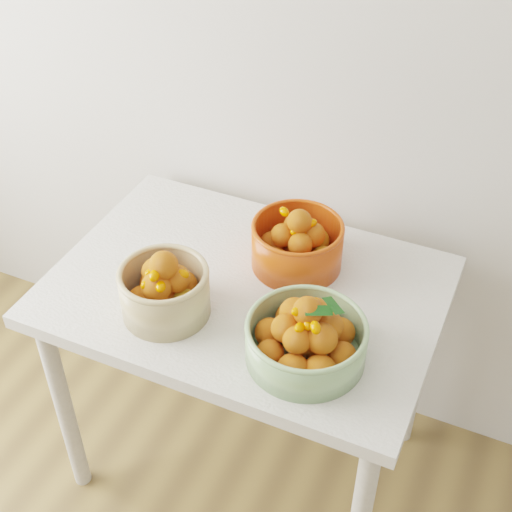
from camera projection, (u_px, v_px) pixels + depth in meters
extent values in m
cube|color=beige|center=(389.00, 16.00, 1.68)|extent=(4.00, 0.04, 2.70)
cube|color=silver|center=(245.00, 291.00, 1.86)|extent=(1.00, 0.70, 0.04)
cylinder|color=silver|center=(64.00, 408.00, 2.03)|extent=(0.05, 0.05, 0.71)
cylinder|color=silver|center=(166.00, 284.00, 2.44)|extent=(0.05, 0.05, 0.71)
cylinder|color=silver|center=(418.00, 364.00, 2.16)|extent=(0.05, 0.05, 0.71)
cylinder|color=tan|center=(165.00, 293.00, 1.73)|extent=(0.27, 0.27, 0.12)
torus|color=tan|center=(163.00, 273.00, 1.69)|extent=(0.28, 0.28, 0.02)
sphere|color=#D1660C|center=(185.00, 303.00, 1.72)|extent=(0.07, 0.07, 0.07)
sphere|color=orange|center=(182.00, 285.00, 1.77)|extent=(0.08, 0.08, 0.08)
sphere|color=orange|center=(155.00, 284.00, 1.78)|extent=(0.08, 0.08, 0.08)
sphere|color=orange|center=(143.00, 300.00, 1.73)|extent=(0.07, 0.07, 0.07)
sphere|color=orange|center=(160.00, 312.00, 1.70)|extent=(0.08, 0.08, 0.08)
sphere|color=orange|center=(165.00, 296.00, 1.74)|extent=(0.07, 0.07, 0.07)
sphere|color=orange|center=(176.00, 279.00, 1.70)|extent=(0.07, 0.07, 0.07)
sphere|color=orange|center=(157.00, 272.00, 1.72)|extent=(0.08, 0.08, 0.08)
sphere|color=orange|center=(156.00, 287.00, 1.68)|extent=(0.07, 0.07, 0.07)
sphere|color=orange|center=(164.00, 265.00, 1.67)|extent=(0.07, 0.07, 0.07)
ellipsoid|color=#EE6000|center=(161.00, 287.00, 1.65)|extent=(0.04, 0.04, 0.03)
ellipsoid|color=#EE6000|center=(162.00, 270.00, 1.70)|extent=(0.05, 0.04, 0.04)
ellipsoid|color=#EE6000|center=(147.00, 284.00, 1.67)|extent=(0.04, 0.04, 0.03)
ellipsoid|color=#EE6000|center=(171.00, 269.00, 1.70)|extent=(0.04, 0.04, 0.03)
ellipsoid|color=#EE6000|center=(152.00, 273.00, 1.68)|extent=(0.04, 0.05, 0.04)
ellipsoid|color=#EE6000|center=(155.00, 275.00, 1.64)|extent=(0.03, 0.04, 0.04)
ellipsoid|color=#EE6000|center=(182.00, 274.00, 1.69)|extent=(0.04, 0.03, 0.03)
cylinder|color=#8AB079|center=(306.00, 342.00, 1.62)|extent=(0.36, 0.36, 0.10)
torus|color=#8AB079|center=(307.00, 327.00, 1.59)|extent=(0.36, 0.36, 0.01)
sphere|color=orange|center=(342.00, 356.00, 1.60)|extent=(0.07, 0.07, 0.07)
sphere|color=orange|center=(340.00, 332.00, 1.65)|extent=(0.07, 0.07, 0.07)
sphere|color=orange|center=(319.00, 318.00, 1.69)|extent=(0.07, 0.07, 0.07)
sphere|color=orange|center=(291.00, 317.00, 1.69)|extent=(0.07, 0.07, 0.07)
sphere|color=orange|center=(270.00, 332.00, 1.65)|extent=(0.07, 0.07, 0.07)
sphere|color=orange|center=(270.00, 353.00, 1.60)|extent=(0.07, 0.07, 0.07)
sphere|color=orange|center=(293.00, 370.00, 1.56)|extent=(0.08, 0.08, 0.08)
sphere|color=orange|center=(320.00, 371.00, 1.56)|extent=(0.08, 0.08, 0.08)
sphere|color=orange|center=(306.00, 343.00, 1.63)|extent=(0.07, 0.07, 0.07)
sphere|color=orange|center=(329.00, 326.00, 1.59)|extent=(0.07, 0.07, 0.07)
sphere|color=orange|center=(315.00, 312.00, 1.62)|extent=(0.07, 0.07, 0.07)
sphere|color=orange|center=(295.00, 313.00, 1.62)|extent=(0.07, 0.07, 0.07)
sphere|color=orange|center=(285.00, 328.00, 1.58)|extent=(0.07, 0.07, 0.07)
sphere|color=orange|center=(297.00, 340.00, 1.56)|extent=(0.06, 0.06, 0.06)
sphere|color=orange|center=(322.00, 338.00, 1.56)|extent=(0.07, 0.07, 0.07)
sphere|color=orange|center=(308.00, 311.00, 1.56)|extent=(0.07, 0.07, 0.07)
ellipsoid|color=#EE6000|center=(308.00, 318.00, 1.58)|extent=(0.04, 0.04, 0.04)
ellipsoid|color=#EE6000|center=(308.00, 324.00, 1.55)|extent=(0.04, 0.04, 0.03)
ellipsoid|color=#EE6000|center=(290.00, 322.00, 1.58)|extent=(0.04, 0.03, 0.04)
ellipsoid|color=#EE6000|center=(298.00, 312.00, 1.55)|extent=(0.04, 0.04, 0.03)
ellipsoid|color=#EE6000|center=(311.00, 313.00, 1.57)|extent=(0.04, 0.04, 0.03)
ellipsoid|color=#EE6000|center=(310.00, 311.00, 1.57)|extent=(0.03, 0.04, 0.03)
ellipsoid|color=#EE6000|center=(313.00, 308.00, 1.57)|extent=(0.04, 0.04, 0.04)
ellipsoid|color=#EE6000|center=(310.00, 311.00, 1.56)|extent=(0.04, 0.04, 0.03)
ellipsoid|color=#EE6000|center=(315.00, 328.00, 1.51)|extent=(0.04, 0.04, 0.04)
ellipsoid|color=#EE6000|center=(313.00, 303.00, 1.57)|extent=(0.03, 0.04, 0.03)
ellipsoid|color=#EE6000|center=(305.00, 327.00, 1.56)|extent=(0.03, 0.04, 0.03)
ellipsoid|color=#EE6000|center=(315.00, 312.00, 1.55)|extent=(0.04, 0.03, 0.04)
ellipsoid|color=#EE6000|center=(305.00, 303.00, 1.58)|extent=(0.04, 0.04, 0.03)
ellipsoid|color=#EE6000|center=(306.00, 302.00, 1.59)|extent=(0.04, 0.04, 0.03)
ellipsoid|color=#EE6000|center=(300.00, 328.00, 1.54)|extent=(0.02, 0.04, 0.03)
cylinder|color=red|center=(297.00, 246.00, 1.87)|extent=(0.29, 0.29, 0.12)
torus|color=red|center=(298.00, 227.00, 1.83)|extent=(0.29, 0.29, 0.01)
sphere|color=#D1660C|center=(323.00, 258.00, 1.86)|extent=(0.06, 0.06, 0.06)
sphere|color=#D1660C|center=(317.00, 241.00, 1.92)|extent=(0.07, 0.07, 0.07)
sphere|color=orange|center=(294.00, 234.00, 1.94)|extent=(0.07, 0.07, 0.07)
sphere|color=orange|center=(272.00, 244.00, 1.91)|extent=(0.07, 0.07, 0.07)
sphere|color=orange|center=(274.00, 261.00, 1.85)|extent=(0.07, 0.07, 0.07)
sphere|color=orange|center=(301.00, 269.00, 1.83)|extent=(0.07, 0.07, 0.07)
sphere|color=orange|center=(297.00, 251.00, 1.88)|extent=(0.07, 0.07, 0.07)
sphere|color=orange|center=(313.00, 235.00, 1.85)|extent=(0.07, 0.07, 0.07)
sphere|color=orange|center=(296.00, 226.00, 1.88)|extent=(0.07, 0.07, 0.07)
sphere|color=orange|center=(282.00, 235.00, 1.85)|extent=(0.06, 0.06, 0.06)
sphere|color=orange|center=(300.00, 245.00, 1.82)|extent=(0.06, 0.06, 0.06)
sphere|color=orange|center=(299.00, 222.00, 1.82)|extent=(0.07, 0.07, 0.07)
ellipsoid|color=#EE6000|center=(309.00, 224.00, 1.82)|extent=(0.04, 0.03, 0.03)
ellipsoid|color=#EE6000|center=(295.00, 222.00, 1.82)|extent=(0.04, 0.04, 0.03)
ellipsoid|color=#EE6000|center=(301.00, 231.00, 1.83)|extent=(0.04, 0.03, 0.03)
ellipsoid|color=#EE6000|center=(311.00, 223.00, 1.82)|extent=(0.04, 0.04, 0.03)
ellipsoid|color=#EE6000|center=(284.00, 212.00, 1.86)|extent=(0.04, 0.04, 0.03)
ellipsoid|color=#EE6000|center=(301.00, 214.00, 1.86)|extent=(0.03, 0.04, 0.03)
ellipsoid|color=#EE6000|center=(295.00, 231.00, 1.82)|extent=(0.03, 0.04, 0.03)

